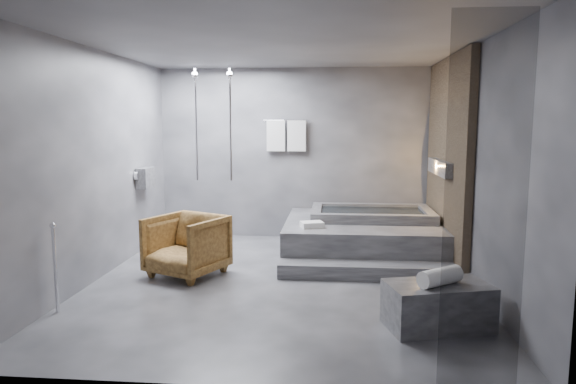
# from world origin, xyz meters

# --- Properties ---
(room) EXTENTS (5.00, 5.04, 2.82)m
(room) POSITION_xyz_m (0.40, 0.24, 1.73)
(room) COLOR #303033
(room) RESTS_ON ground
(tub_deck) EXTENTS (2.20, 2.00, 0.50)m
(tub_deck) POSITION_xyz_m (1.05, 1.45, 0.25)
(tub_deck) COLOR #363638
(tub_deck) RESTS_ON ground
(tub_step) EXTENTS (2.20, 0.36, 0.18)m
(tub_step) POSITION_xyz_m (1.05, 0.27, 0.09)
(tub_step) COLOR #363638
(tub_step) RESTS_ON ground
(concrete_bench) EXTENTS (1.05, 0.75, 0.42)m
(concrete_bench) POSITION_xyz_m (1.62, -1.25, 0.21)
(concrete_bench) COLOR #303032
(concrete_bench) RESTS_ON ground
(driftwood_chair) EXTENTS (1.10, 1.11, 0.77)m
(driftwood_chair) POSITION_xyz_m (-1.20, 0.18, 0.38)
(driftwood_chair) COLOR #462C11
(driftwood_chair) RESTS_ON ground
(rolled_towel) EXTENTS (0.46, 0.40, 0.16)m
(rolled_towel) POSITION_xyz_m (1.62, -1.29, 0.51)
(rolled_towel) COLOR white
(rolled_towel) RESTS_ON concrete_bench
(deck_towel) EXTENTS (0.35, 0.30, 0.08)m
(deck_towel) POSITION_xyz_m (0.34, 0.88, 0.54)
(deck_towel) COLOR white
(deck_towel) RESTS_ON tub_deck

